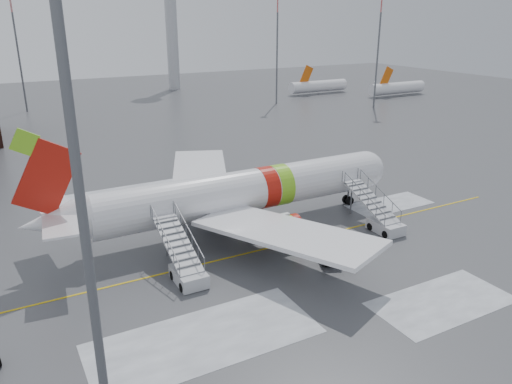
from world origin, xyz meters
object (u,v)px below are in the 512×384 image
airstair_fwd (380,218)px  pushback_tug (336,254)px  light_mast_near (74,149)px  airstair_aft (185,265)px  airliner (236,193)px

airstair_fwd → pushback_tug: (-7.57, -3.31, -0.36)m
airstair_fwd → light_mast_near: 32.02m
airstair_fwd → pushback_tug: 8.27m
airstair_aft → pushback_tug: 11.91m
airliner → airstair_fwd: bearing=-29.7°
airliner → light_mast_near: bearing=-132.0°
airliner → airstair_fwd: 13.39m
airstair_aft → light_mast_near: 18.66m
airliner → light_mast_near: 25.79m
airliner → pushback_tug: size_ratio=11.03×
airliner → airstair_aft: airliner is taller
airstair_aft → light_mast_near: bearing=-126.8°
pushback_tug → light_mast_near: bearing=-158.5°
airstair_aft → light_mast_near: light_mast_near is taller
airstair_fwd → airstair_aft: 19.01m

